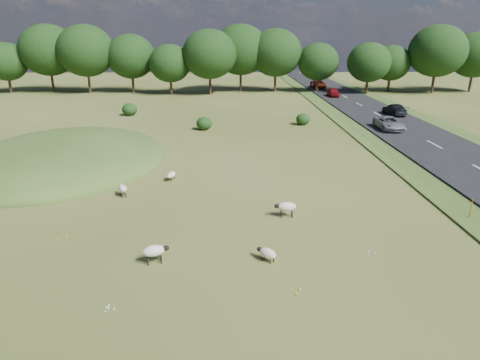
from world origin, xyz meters
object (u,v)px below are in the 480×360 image
car_0 (389,123)px  car_5 (318,84)px  sheep_1 (171,175)px  sheep_4 (155,251)px  sheep_3 (286,207)px  car_2 (318,74)px  sheep_0 (123,189)px  sheep_2 (267,253)px  marker_post (471,209)px  car_4 (333,92)px  car_1 (395,109)px

car_0 → car_5: 38.16m
sheep_1 → sheep_4: (0.80, -11.58, 0.22)m
sheep_3 → car_2: size_ratio=0.23×
car_5 → sheep_0: bearing=-112.4°
sheep_1 → sheep_2: sheep_2 is taller
sheep_4 → marker_post: bearing=-3.6°
car_4 → car_2: bearing=83.3°
marker_post → car_0: 22.89m
sheep_3 → sheep_0: bearing=-19.4°
sheep_0 → car_4: bearing=-54.7°
sheep_0 → car_5: 61.57m
car_5 → sheep_3: bearing=-102.7°
sheep_4 → car_5: car_5 is taller
sheep_1 → marker_post: bearing=83.2°
sheep_1 → car_0: bearing=141.9°
sheep_0 → car_0: 30.07m
car_2 → sheep_1: bearing=71.5°
marker_post → sheep_4: (-16.66, -4.56, 0.00)m
sheep_0 → sheep_1: bearing=-66.8°
marker_post → car_4: (3.42, 48.39, 0.32)m
sheep_0 → car_2: size_ratio=0.20×
sheep_1 → car_2: 77.88m
sheep_0 → car_5: bearing=-49.3°
sheep_0 → car_5: car_5 is taller
sheep_2 → car_5: 66.98m
car_2 → car_5: car_2 is taller
sheep_0 → sheep_3: (9.90, -3.46, 0.10)m
sheep_3 → car_4: bearing=-106.0°
sheep_3 → car_5: car_5 is taller
sheep_4 → car_5: (20.07, 65.35, 0.35)m
marker_post → sheep_1: 18.82m
sheep_1 → sheep_4: sheep_4 is taller
car_1 → car_5: size_ratio=0.91×
sheep_3 → car_2: 82.34m
marker_post → sheep_2: size_ratio=1.21×
marker_post → sheep_0: marker_post is taller
sheep_2 → sheep_3: sheep_3 is taller
car_1 → car_5: 29.67m
sheep_4 → car_4: (20.07, 52.95, 0.32)m
car_1 → sheep_1: bearing=44.6°
sheep_0 → car_2: 81.71m
sheep_2 → car_0: car_0 is taller
sheep_2 → sheep_0: bearing=-0.5°
car_1 → car_4: 17.44m
sheep_3 → car_2: car_2 is taller
car_0 → car_4: (0.00, 25.76, 0.01)m
sheep_4 → car_0: (20.07, 27.19, 0.31)m
car_4 → car_0: bearing=-90.0°
sheep_1 → car_1: bearing=149.7°
sheep_0 → sheep_2: sheep_0 is taller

